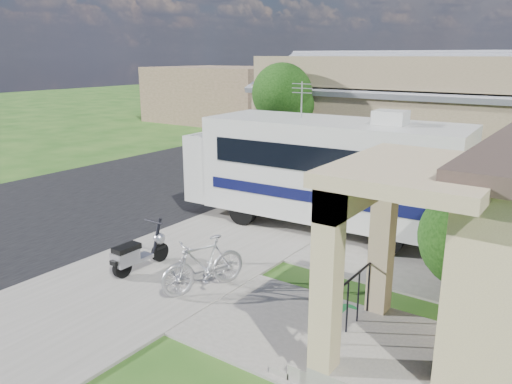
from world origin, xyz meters
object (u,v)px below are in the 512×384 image
Objects in this scene: pickup_truck at (290,138)px; motorhome at (323,168)px; van at (342,123)px; shrub at (479,234)px; scooter at (137,253)px; bicycle at (204,267)px; garden_hose at (346,315)px.

motorhome is at bearing 128.94° from pickup_truck.
motorhome is 1.39× the size of van.
shrub is (4.65, -2.32, -0.29)m from motorhome.
bicycle is at bearing 4.83° from scooter.
garden_hose is (-1.75, -2.12, -1.37)m from shrub.
van is (-4.93, 20.84, 0.37)m from scooter.
pickup_truck is at bearing 122.79° from motorhome.
bicycle is 0.33× the size of van.
bicycle is 3.06m from garden_hose.
shrub is 21.29m from van.
motorhome reaches higher than van.
motorhome reaches higher than shrub.
bicycle is 15.01m from pickup_truck.
scooter is at bearing -170.36° from garden_hose.
pickup_truck is 7.07m from van.
motorhome is 4.21× the size of bicycle.
garden_hose is (2.90, -4.44, -1.66)m from motorhome.
motorhome is at bearing 123.15° from garden_hose.
garden_hose is at bearing 33.64° from bicycle.
garden_hose is (4.82, 0.82, -0.39)m from scooter.
pickup_truck is (-6.21, 13.66, 0.32)m from bicycle.
pickup_truck is at bearing -84.86° from van.
pickup_truck is at bearing 135.00° from bicycle.
scooter is 0.28× the size of van.
garden_hose is (9.16, -12.98, -0.80)m from pickup_truck.
scooter is 21.42m from van.
shrub reaches higher than scooter.
scooter is at bearing -155.35° from bicycle.
motorhome is 5.26m from bicycle.
bicycle is 21.80m from van.
van is 22.28m from garden_hose.
shrub is at bearing -29.99° from motorhome.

